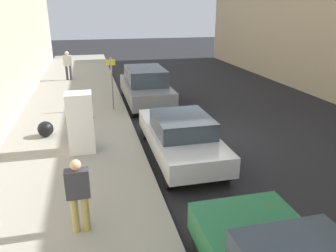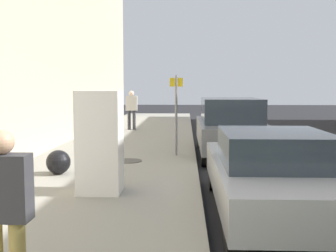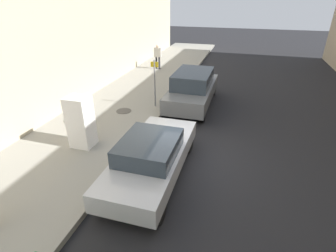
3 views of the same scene
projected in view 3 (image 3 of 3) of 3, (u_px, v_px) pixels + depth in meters
The scene contains 9 objects.
ground_plane at pixel (189, 160), 8.90m from camera, with size 80.00×80.00×0.00m, color black.
sidewalk_slab at pixel (82, 140), 9.91m from camera, with size 4.37×44.00×0.17m, color gray.
discarded_refrigerator at pixel (81, 122), 9.05m from camera, with size 0.76×0.69×1.83m.
manhole_cover at pixel (124, 111), 12.18m from camera, with size 0.70×0.70×0.02m, color #47443F.
street_sign_post at pixel (155, 81), 12.18m from camera, with size 0.36×0.07×2.22m.
trash_bag at pixel (78, 117), 10.97m from camera, with size 0.53×0.53×0.53m, color black.
pedestrian_standing_near at pixel (158, 55), 18.68m from camera, with size 0.50×0.23×1.72m.
parked_sedan_silver at pixel (152, 156), 7.79m from camera, with size 1.78×4.58×1.39m.
parked_suv_gray at pixel (193, 88), 12.90m from camera, with size 1.91×4.71×1.72m.
Camera 3 is at (1.40, -7.33, 5.04)m, focal length 28.00 mm.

